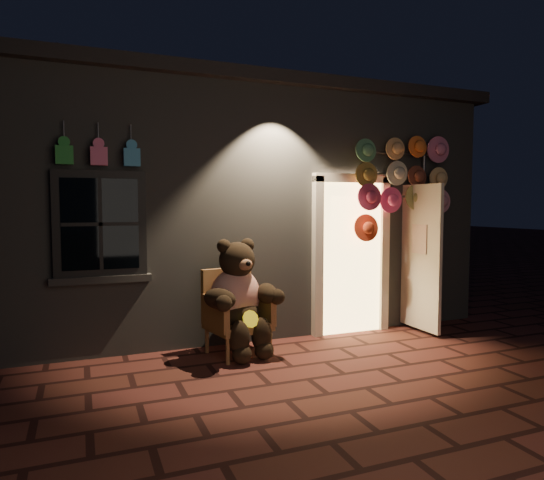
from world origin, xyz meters
TOP-DOWN VIEW (x-y plane):
  - ground at (0.00, 0.00)m, footprint 60.00×60.00m
  - shop_building at (0.00, 3.99)m, footprint 7.30×5.95m
  - wicker_armchair at (-0.43, 1.13)m, footprint 0.79×0.74m
  - teddy_bear at (-0.41, 1.01)m, footprint 0.97×0.84m
  - hat_rack at (2.07, 1.28)m, footprint 1.53×0.22m

SIDE VIEW (x-z plane):
  - ground at x=0.00m, z-range 0.00..0.00m
  - wicker_armchair at x=-0.43m, z-range 0.00..1.00m
  - teddy_bear at x=-0.41m, z-range 0.00..1.37m
  - shop_building at x=0.00m, z-range -0.02..3.49m
  - hat_rack at x=2.07m, z-range 0.76..3.46m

